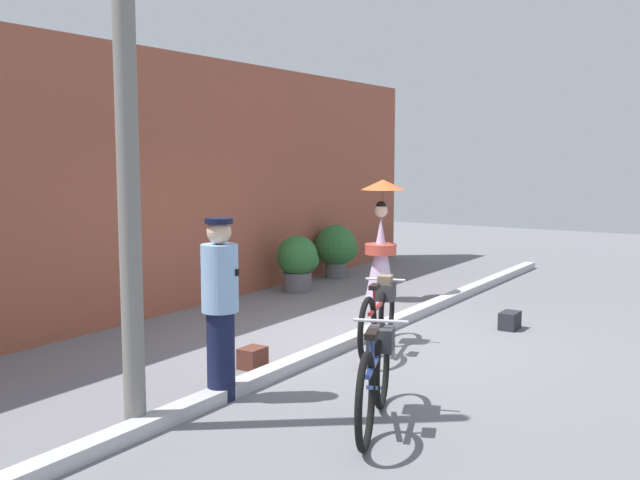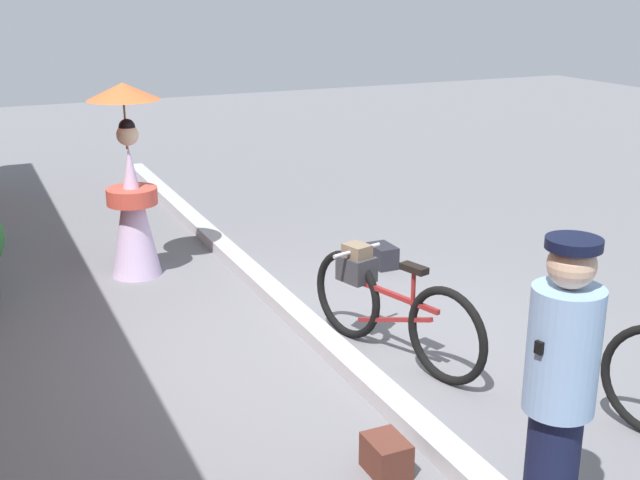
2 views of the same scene
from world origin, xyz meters
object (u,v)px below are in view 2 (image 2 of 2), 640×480
at_px(backpack_on_pavement, 383,255).
at_px(backpack_spare, 387,455).
at_px(person_officer, 559,395).
at_px(bicycle_far_side, 387,303).
at_px(person_with_parasol, 131,187).

distance_m(backpack_on_pavement, backpack_spare, 3.65).
bearing_deg(person_officer, backpack_on_pavement, -18.20).
bearing_deg(bicycle_far_side, backpack_spare, 151.12).
xyz_separation_m(person_officer, person_with_parasol, (4.99, 0.97, -0.01)).
bearing_deg(person_with_parasol, backpack_spare, -171.59).
bearing_deg(person_with_parasol, bicycle_far_side, -152.59).
height_order(person_with_parasol, backpack_on_pavement, person_with_parasol).
relative_size(bicycle_far_side, backpack_on_pavement, 5.27).
xyz_separation_m(person_officer, backpack_spare, (0.96, 0.37, -0.79)).
xyz_separation_m(bicycle_far_side, person_with_parasol, (2.63, 1.37, 0.46)).
bearing_deg(backpack_spare, backpack_on_pavement, -28.53).
relative_size(person_officer, backpack_on_pavement, 5.13).
height_order(person_officer, person_with_parasol, person_with_parasol).
height_order(bicycle_far_side, backpack_spare, bicycle_far_side).
height_order(backpack_on_pavement, backpack_spare, backpack_on_pavement).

